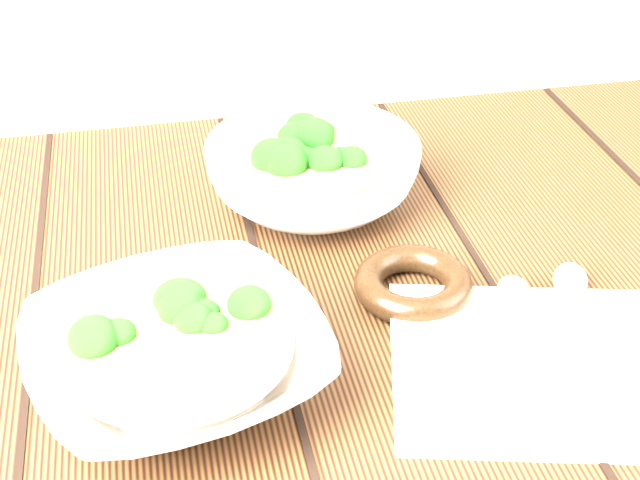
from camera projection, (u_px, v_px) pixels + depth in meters
table at (299, 421)px, 0.82m from camera, size 1.20×0.80×0.75m
soup_bowl_front at (177, 357)px, 0.67m from camera, size 0.27×0.27×0.06m
soup_bowl_back at (313, 171)px, 0.89m from camera, size 0.28×0.28×0.08m
trivet at (413, 284)px, 0.78m from camera, size 0.12×0.12×0.03m
napkin at (539, 366)px, 0.70m from camera, size 0.27×0.24×0.01m
spoon_left at (519, 321)px, 0.73m from camera, size 0.07×0.19×0.01m
spoon_right at (568, 306)px, 0.75m from camera, size 0.10×0.18×0.01m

